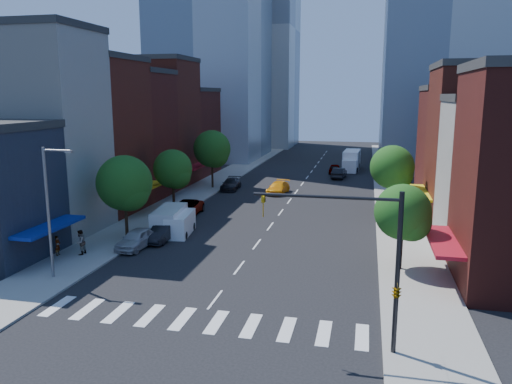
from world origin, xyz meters
TOP-DOWN VIEW (x-y plane):
  - ground at (0.00, 0.00)m, footprint 220.00×220.00m
  - sidewalk_left at (-12.50, 40.00)m, footprint 5.00×120.00m
  - sidewalk_right at (12.50, 40.00)m, footprint 5.00×120.00m
  - crosswalk at (0.00, -3.00)m, footprint 19.00×3.00m
  - bldg_left_1 at (-21.00, 12.00)m, footprint 12.00×8.00m
  - bldg_left_2 at (-21.00, 20.50)m, footprint 12.00×9.00m
  - bldg_left_3 at (-21.00, 29.00)m, footprint 12.00×8.00m
  - bldg_left_4 at (-21.00, 37.50)m, footprint 12.00×9.00m
  - bldg_left_5 at (-21.00, 47.00)m, footprint 12.00×10.00m
  - bldg_right_2 at (21.00, 24.00)m, footprint 12.00×10.00m
  - bldg_right_3 at (21.00, 34.00)m, footprint 12.00×10.00m
  - tower_far_w at (-18.00, 95.00)m, footprint 18.00×18.00m
  - traffic_signal at (9.94, -4.50)m, footprint 7.24×2.24m
  - streetlight at (-11.81, 1.00)m, footprint 2.25×0.25m
  - tree_left_near at (-11.35, 10.92)m, footprint 4.80×4.80m
  - tree_left_mid at (-11.35, 21.92)m, footprint 4.20×4.20m
  - tree_left_far at (-11.35, 35.92)m, footprint 5.00×5.00m
  - tree_right_near at (11.65, 7.92)m, footprint 4.00×4.00m
  - tree_right_far at (11.65, 25.92)m, footprint 4.60×4.60m
  - parked_car_front at (-9.50, 8.78)m, footprint 2.24×4.83m
  - parked_car_second at (-8.26, 11.18)m, footprint 1.68×4.44m
  - parked_car_third at (-9.50, 20.49)m, footprint 2.90×5.79m
  - parked_car_rear at (-8.80, 35.62)m, footprint 2.36×5.27m
  - cargo_van_near at (-8.64, 13.71)m, footprint 2.82×5.67m
  - cargo_van_far at (-7.48, 13.44)m, footprint 2.41×4.82m
  - taxi at (-2.14, 34.36)m, footprint 2.67×5.39m
  - traffic_car_oncoming at (4.83, 48.12)m, footprint 2.21×5.04m
  - traffic_car_far at (3.89, 52.87)m, footprint 1.97×4.60m
  - box_truck at (6.37, 56.79)m, footprint 2.91×8.34m
  - pedestrian_near at (-14.50, 5.30)m, footprint 0.41×0.59m
  - pedestrian_far at (-12.85, 5.85)m, footprint 0.81×1.01m

SIDE VIEW (x-z plane):
  - ground at x=0.00m, z-range 0.00..0.00m
  - crosswalk at x=0.00m, z-range 0.00..0.01m
  - sidewalk_left at x=-12.50m, z-range 0.00..0.15m
  - sidewalk_right at x=12.50m, z-range 0.00..0.15m
  - parked_car_second at x=-8.26m, z-range 0.00..1.45m
  - parked_car_rear at x=-8.80m, z-range 0.00..1.50m
  - taxi at x=-2.14m, z-range 0.00..1.51m
  - traffic_car_far at x=3.89m, z-range 0.00..1.55m
  - parked_car_third at x=-9.50m, z-range 0.00..1.57m
  - parked_car_front at x=-9.50m, z-range 0.00..1.60m
  - traffic_car_oncoming at x=4.83m, z-range 0.00..1.61m
  - pedestrian_near at x=-14.50m, z-range 0.15..1.71m
  - cargo_van_far at x=-7.48m, z-range -0.01..1.96m
  - pedestrian_far at x=-12.85m, z-range 0.15..2.12m
  - cargo_van_near at x=-8.64m, z-range -0.01..2.31m
  - box_truck at x=6.37m, z-range -0.09..3.22m
  - traffic_signal at x=9.94m, z-range 0.16..8.16m
  - tree_right_near at x=11.65m, z-range 1.09..7.29m
  - tree_left_mid at x=-11.35m, z-range 1.20..7.85m
  - tree_right_far at x=11.65m, z-range 1.26..8.46m
  - tree_left_near at x=-11.35m, z-range 1.22..8.52m
  - tree_left_far at x=-11.35m, z-range 1.33..9.08m
  - streetlight at x=-11.81m, z-range 0.78..9.78m
  - bldg_left_5 at x=-21.00m, z-range 0.00..13.00m
  - bldg_right_3 at x=21.00m, z-range 0.00..13.00m
  - bldg_left_3 at x=-21.00m, z-range 0.00..15.00m
  - bldg_right_2 at x=21.00m, z-range 0.00..15.00m
  - bldg_left_2 at x=-21.00m, z-range 0.00..16.00m
  - bldg_left_4 at x=-21.00m, z-range 0.00..17.00m
  - bldg_left_1 at x=-21.00m, z-range 0.00..18.00m
  - tower_far_w at x=-18.00m, z-range 0.00..56.00m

